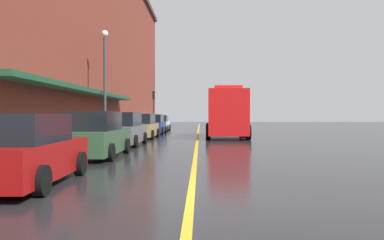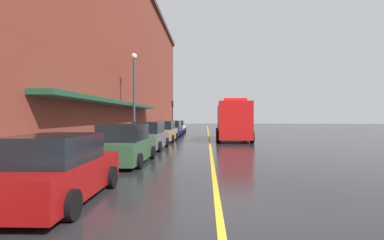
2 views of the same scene
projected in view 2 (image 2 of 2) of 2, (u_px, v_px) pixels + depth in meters
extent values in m
plane|color=#232326|center=(209.00, 136.00, 31.23)|extent=(112.00, 112.00, 0.00)
cube|color=gray|center=(152.00, 135.00, 31.53)|extent=(2.40, 70.00, 0.15)
cube|color=gold|center=(209.00, 136.00, 31.23)|extent=(0.16, 70.00, 0.01)
cube|color=maroon|center=(98.00, 52.00, 30.70)|extent=(8.54, 64.00, 17.80)
cube|color=#19472D|center=(122.00, 104.00, 22.54)|extent=(1.20, 22.40, 0.24)
cube|color=maroon|center=(59.00, 178.00, 7.24)|extent=(1.91, 4.41, 0.82)
cube|color=black|center=(55.00, 149.00, 7.01)|extent=(1.68, 2.45, 0.67)
cylinder|color=black|center=(51.00, 177.00, 8.62)|extent=(0.24, 0.65, 0.64)
cylinder|color=black|center=(111.00, 177.00, 8.58)|extent=(0.24, 0.65, 0.64)
cylinder|color=black|center=(71.00, 205.00, 5.87)|extent=(0.24, 0.65, 0.64)
cube|color=#2D5133|center=(126.00, 150.00, 13.11)|extent=(1.90, 4.57, 0.88)
cube|color=black|center=(124.00, 132.00, 12.88)|extent=(1.70, 2.51, 0.72)
cylinder|color=black|center=(115.00, 152.00, 14.58)|extent=(0.22, 0.64, 0.64)
cylinder|color=black|center=(152.00, 152.00, 14.48)|extent=(0.22, 0.64, 0.64)
cylinder|color=black|center=(93.00, 161.00, 11.76)|extent=(0.22, 0.64, 0.64)
cylinder|color=black|center=(139.00, 161.00, 11.66)|extent=(0.22, 0.64, 0.64)
cube|color=#595B60|center=(150.00, 140.00, 18.77)|extent=(1.80, 4.62, 0.88)
cube|color=black|center=(149.00, 127.00, 18.53)|extent=(1.59, 2.55, 0.72)
cylinder|color=black|center=(142.00, 142.00, 20.25)|extent=(0.23, 0.64, 0.64)
cylinder|color=black|center=(167.00, 142.00, 20.13)|extent=(0.23, 0.64, 0.64)
cylinder|color=black|center=(131.00, 146.00, 17.42)|extent=(0.23, 0.64, 0.64)
cylinder|color=black|center=(159.00, 147.00, 17.30)|extent=(0.23, 0.64, 0.64)
cube|color=#A5844C|center=(164.00, 134.00, 24.99)|extent=(1.97, 4.53, 0.85)
cube|color=black|center=(163.00, 125.00, 24.76)|extent=(1.74, 2.50, 0.69)
cylinder|color=black|center=(156.00, 136.00, 26.45)|extent=(0.23, 0.64, 0.64)
cylinder|color=black|center=(177.00, 136.00, 26.32)|extent=(0.23, 0.64, 0.64)
cylinder|color=black|center=(149.00, 138.00, 23.67)|extent=(0.23, 0.64, 0.64)
cylinder|color=black|center=(172.00, 139.00, 23.54)|extent=(0.23, 0.64, 0.64)
cube|color=navy|center=(173.00, 131.00, 31.12)|extent=(1.86, 4.41, 0.83)
cube|color=black|center=(172.00, 124.00, 30.89)|extent=(1.65, 2.43, 0.68)
cylinder|color=black|center=(166.00, 132.00, 32.53)|extent=(0.23, 0.64, 0.64)
cylinder|color=black|center=(182.00, 133.00, 32.42)|extent=(0.23, 0.64, 0.64)
cylinder|color=black|center=(162.00, 134.00, 29.82)|extent=(0.23, 0.64, 0.64)
cylinder|color=black|center=(180.00, 134.00, 29.71)|extent=(0.23, 0.64, 0.64)
cube|color=silver|center=(178.00, 128.00, 37.41)|extent=(1.82, 4.84, 0.79)
cube|color=black|center=(178.00, 123.00, 37.16)|extent=(1.61, 2.67, 0.65)
cylinder|color=black|center=(172.00, 130.00, 38.93)|extent=(0.23, 0.64, 0.64)
cylinder|color=black|center=(185.00, 130.00, 38.87)|extent=(0.23, 0.64, 0.64)
cylinder|color=black|center=(170.00, 131.00, 35.95)|extent=(0.23, 0.64, 0.64)
cylinder|color=black|center=(184.00, 131.00, 35.89)|extent=(0.23, 0.64, 0.64)
cube|color=red|center=(235.00, 120.00, 22.96)|extent=(2.65, 2.20, 3.02)
cube|color=red|center=(232.00, 121.00, 26.93)|extent=(2.72, 5.26, 2.78)
cube|color=red|center=(235.00, 100.00, 22.94)|extent=(1.83, 0.64, 0.24)
cylinder|color=black|center=(252.00, 137.00, 22.96)|extent=(0.32, 1.01, 1.00)
cylinder|color=black|center=(219.00, 137.00, 23.15)|extent=(0.32, 1.01, 1.00)
cylinder|color=black|center=(247.00, 134.00, 26.20)|extent=(0.32, 1.01, 1.00)
cylinder|color=black|center=(218.00, 134.00, 26.39)|extent=(0.32, 1.01, 1.00)
cylinder|color=black|center=(245.00, 133.00, 28.29)|extent=(0.32, 1.01, 1.00)
cylinder|color=black|center=(218.00, 133.00, 28.48)|extent=(0.32, 1.01, 1.00)
cylinder|color=#4C4C51|center=(101.00, 146.00, 13.99)|extent=(0.07, 0.07, 1.05)
cube|color=black|center=(101.00, 133.00, 13.99)|extent=(0.14, 0.18, 0.28)
cylinder|color=#4C4C51|center=(124.00, 140.00, 17.99)|extent=(0.07, 0.07, 1.05)
cube|color=black|center=(124.00, 129.00, 17.98)|extent=(0.14, 0.18, 0.28)
cylinder|color=#4C4C51|center=(127.00, 139.00, 18.48)|extent=(0.07, 0.07, 1.05)
cube|color=black|center=(126.00, 129.00, 18.48)|extent=(0.14, 0.18, 0.28)
cylinder|color=#33383D|center=(134.00, 100.00, 22.86)|extent=(0.18, 0.18, 6.50)
sphere|color=white|center=(134.00, 56.00, 22.81)|extent=(0.44, 0.44, 0.44)
cylinder|color=#232326|center=(172.00, 118.00, 43.21)|extent=(0.14, 0.14, 3.40)
cube|color=black|center=(172.00, 104.00, 43.18)|extent=(0.28, 0.36, 0.90)
sphere|color=red|center=(174.00, 102.00, 43.17)|extent=(0.16, 0.16, 0.16)
sphere|color=gold|center=(174.00, 104.00, 43.17)|extent=(0.16, 0.16, 0.16)
sphere|color=green|center=(174.00, 106.00, 43.18)|extent=(0.16, 0.16, 0.16)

